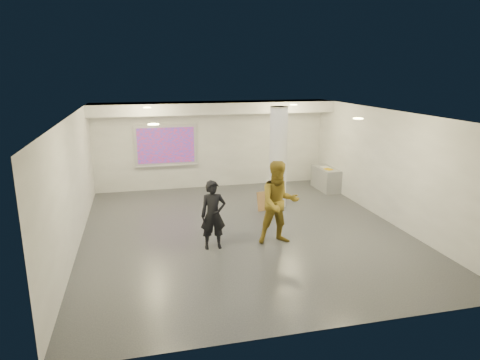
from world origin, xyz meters
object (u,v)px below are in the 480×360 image
object	(u,v)px
man	(279,203)
column	(278,157)
projection_screen	(166,146)
credenza	(326,179)
woman	(213,215)

from	to	relation	value
man	column	bearing A→B (deg)	73.17
projection_screen	credenza	world-z (taller)	projection_screen
projection_screen	column	bearing A→B (deg)	-40.56
woman	man	world-z (taller)	man
projection_screen	credenza	size ratio (longest dim) A/B	1.61
column	man	xyz separation A→B (m)	(-0.88, -2.73, -0.51)
credenza	woman	bearing A→B (deg)	-140.11
woman	credenza	bearing A→B (deg)	41.41
woman	column	bearing A→B (deg)	48.08
column	credenza	xyz separation A→B (m)	(2.22, 1.37, -1.12)
column	projection_screen	size ratio (longest dim) A/B	1.43
projection_screen	credenza	distance (m)	5.59
woman	man	distance (m)	1.57
credenza	woman	distance (m)	6.19
projection_screen	man	world-z (taller)	projection_screen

